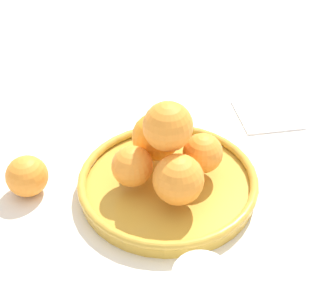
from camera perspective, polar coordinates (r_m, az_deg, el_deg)
ground_plane at (r=0.81m, az=0.00°, el=-5.79°), size 4.00×4.00×0.00m
fruit_bowl at (r=0.80m, az=0.00°, el=-4.93°), size 0.30×0.30×0.03m
orange_pile at (r=0.75m, az=-0.13°, el=-0.65°), size 0.19×0.19×0.14m
stray_orange at (r=0.81m, az=-16.81°, el=-3.99°), size 0.07×0.07×0.07m
napkin_folded at (r=1.00m, az=12.01°, el=3.34°), size 0.12×0.12×0.01m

